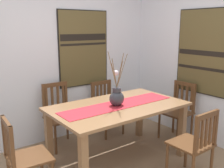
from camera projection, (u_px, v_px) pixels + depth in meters
The scene contains 11 objects.
wall_back at pixel (51, 54), 3.97m from camera, with size 6.40×0.12×2.70m, color silver.
dining_table at pixel (118, 113), 3.37m from camera, with size 1.73×1.01×0.78m.
table_runner at pixel (118, 105), 3.34m from camera, with size 1.59×0.36×0.01m, color #B7232D.
centerpiece_vase at pixel (117, 96), 3.28m from camera, with size 0.32×0.26×0.70m.
chair_0 at pixel (106, 106), 4.34m from camera, with size 0.43×0.43×0.87m.
chair_1 at pixel (195, 143), 2.95m from camera, with size 0.42×0.42×0.87m.
chair_2 at pixel (59, 114), 3.87m from camera, with size 0.43×0.43×0.95m.
chair_3 at pixel (23, 156), 2.65m from camera, with size 0.45×0.45×0.88m.
chair_4 at pixel (178, 110), 4.11m from camera, with size 0.43×0.43×0.91m.
painting_on_back_wall at pixel (84, 48), 4.22m from camera, with size 0.90×0.05×1.22m.
painting_on_side_wall at pixel (205, 52), 3.86m from camera, with size 0.05×0.98×1.27m.
Camera 1 is at (-1.65, -1.88, 1.77)m, focal length 41.62 mm.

